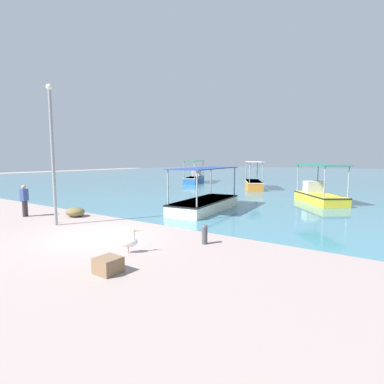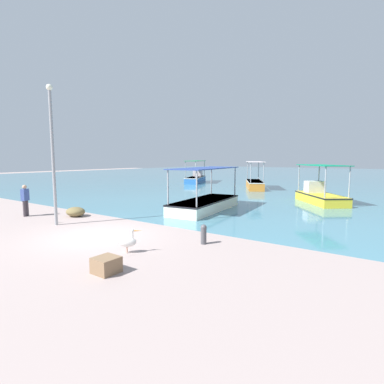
% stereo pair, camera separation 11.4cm
% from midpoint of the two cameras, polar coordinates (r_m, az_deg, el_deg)
% --- Properties ---
extents(ground, '(120.00, 120.00, 0.00)m').
position_cam_midpoint_polar(ground, '(12.65, -17.41, -8.02)').
color(ground, '#A28E8A').
extents(harbor_water, '(110.00, 90.00, 0.00)m').
position_cam_midpoint_polar(harbor_water, '(56.36, 24.97, 2.72)').
color(harbor_water, teal).
rests_on(harbor_water, ground).
extents(fishing_boat_near_left, '(3.86, 5.55, 2.75)m').
position_cam_midpoint_polar(fishing_boat_near_left, '(30.98, 11.94, 1.66)').
color(fishing_boat_near_left, orange).
rests_on(fishing_boat_near_left, harbor_water).
extents(fishing_boat_center, '(4.25, 4.76, 2.63)m').
position_cam_midpoint_polar(fishing_boat_center, '(22.59, 23.35, -0.47)').
color(fishing_boat_center, gold).
rests_on(fishing_boat_center, harbor_water).
extents(fishing_boat_far_right, '(2.69, 6.17, 2.53)m').
position_cam_midpoint_polar(fishing_boat_far_right, '(17.82, 2.69, -1.91)').
color(fishing_boat_far_right, white).
rests_on(fishing_boat_far_right, harbor_water).
extents(fishing_boat_far_left, '(3.67, 6.19, 2.77)m').
position_cam_midpoint_polar(fishing_boat_far_left, '(38.21, 0.82, 2.75)').
color(fishing_boat_far_left, '#2C6AB9').
rests_on(fishing_boat_far_left, harbor_water).
extents(pelican, '(0.67, 0.62, 0.80)m').
position_cam_midpoint_polar(pelican, '(10.16, -11.79, -9.24)').
color(pelican, '#E0997A').
rests_on(pelican, ground).
extents(lamp_post, '(0.28, 0.28, 6.36)m').
position_cam_midpoint_polar(lamp_post, '(15.08, -24.84, 7.57)').
color(lamp_post, gray).
rests_on(lamp_post, ground).
extents(mooring_bollard, '(0.22, 0.22, 0.72)m').
position_cam_midpoint_polar(mooring_bollard, '(10.94, 2.53, -7.91)').
color(mooring_bollard, '#47474C').
rests_on(mooring_bollard, ground).
extents(fisherman_standing, '(0.37, 0.46, 1.69)m').
position_cam_midpoint_polar(fisherman_standing, '(18.24, -29.03, -1.25)').
color(fisherman_standing, '#443A40').
rests_on(fisherman_standing, ground).
extents(net_pile, '(1.07, 0.91, 0.50)m').
position_cam_midpoint_polar(net_pile, '(17.16, -21.13, -3.53)').
color(net_pile, brown).
rests_on(net_pile, ground).
extents(cargo_crate, '(0.63, 0.63, 0.43)m').
position_cam_midpoint_polar(cargo_crate, '(8.66, -15.65, -13.24)').
color(cargo_crate, '#816347').
rests_on(cargo_crate, ground).
extents(glass_bottle, '(0.07, 0.07, 0.27)m').
position_cam_midpoint_polar(glass_bottle, '(15.82, -24.14, -5.01)').
color(glass_bottle, '#3F7F4C').
rests_on(glass_bottle, ground).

